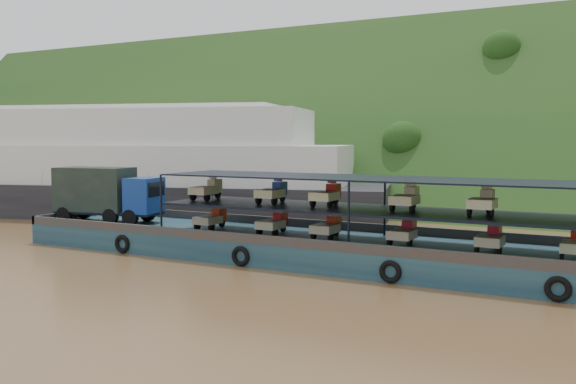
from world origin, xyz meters
The scene contains 4 objects.
ground centered at (0.00, 0.00, 0.00)m, with size 160.00×160.00×0.00m, color brown.
hillside centered at (0.00, 36.00, 0.00)m, with size 140.00×28.00×28.00m, color #193814.
cargo_barge centered at (0.15, -1.37, 1.16)m, with size 35.06×7.18×4.69m.
passenger_ferry centered at (-22.29, 10.22, 4.03)m, with size 47.33×23.66×9.30m.
Camera 1 is at (17.09, -32.02, 6.51)m, focal length 40.00 mm.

